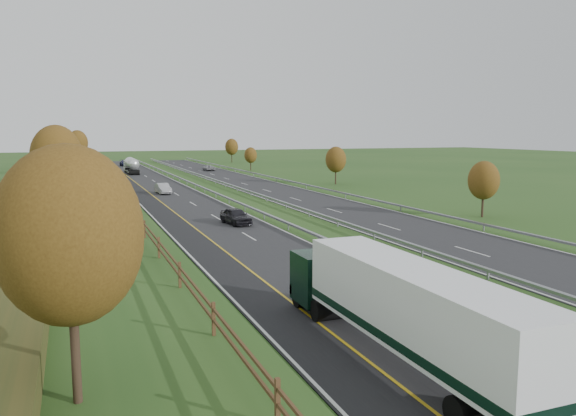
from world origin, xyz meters
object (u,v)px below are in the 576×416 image
at_px(box_lorry, 398,307).
at_px(car_dark_near, 236,216).
at_px(car_small_far, 125,163).
at_px(car_oncoming, 209,168).
at_px(road_tanker, 131,165).
at_px(car_silver_mid, 163,189).

height_order(box_lorry, car_dark_near, box_lorry).
distance_m(car_small_far, car_oncoming, 30.29).
bearing_deg(road_tanker, box_lorry, -90.35).
relative_size(car_small_far, car_oncoming, 1.19).
relative_size(box_lorry, road_tanker, 1.45).
xyz_separation_m(road_tanker, car_small_far, (1.13, 27.98, -1.00)).
height_order(car_small_far, car_oncoming, car_small_far).
distance_m(road_tanker, car_small_far, 28.02).
height_order(box_lorry, car_small_far, box_lorry).
xyz_separation_m(car_dark_near, car_silver_mid, (-2.49, 30.40, -0.03)).
relative_size(box_lorry, car_silver_mid, 3.49).
xyz_separation_m(road_tanker, car_silver_mid, (0.14, -43.92, -1.05)).
relative_size(box_lorry, car_small_far, 2.89).
xyz_separation_m(road_tanker, car_dark_near, (2.63, -74.31, -1.02)).
bearing_deg(car_oncoming, box_lorry, 81.40).
height_order(box_lorry, car_silver_mid, box_lorry).
bearing_deg(box_lorry, car_dark_near, 84.57).
height_order(car_silver_mid, car_oncoming, car_silver_mid).
bearing_deg(car_dark_near, car_small_far, 83.65).
xyz_separation_m(box_lorry, car_small_far, (1.80, 137.00, -1.47)).
height_order(road_tanker, car_oncoming, road_tanker).
xyz_separation_m(car_dark_near, car_oncoming, (15.26, 77.06, -0.14)).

